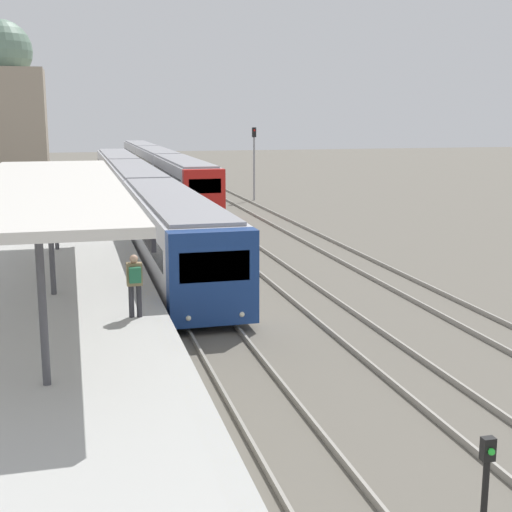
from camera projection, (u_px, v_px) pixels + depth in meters
name	position (u px, v px, depth m)	size (l,w,h in m)	color
platform_canopy	(49.00, 186.00, 20.40)	(4.00, 18.51, 3.33)	beige
person_on_platform	(135.00, 281.00, 18.42)	(0.40, 0.40, 1.66)	#2D2D33
train_near	(136.00, 190.00, 43.22)	(2.61, 48.72, 3.12)	navy
train_far	(158.00, 165.00, 64.99)	(2.53, 47.16, 3.12)	red
signal_post_near	(486.00, 475.00, 10.52)	(0.20, 0.21, 1.58)	black
signal_mast_far	(254.00, 155.00, 52.01)	(0.28, 0.29, 5.30)	gray
distant_domed_building	(5.00, 119.00, 50.17)	(5.56, 5.56, 12.68)	gray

